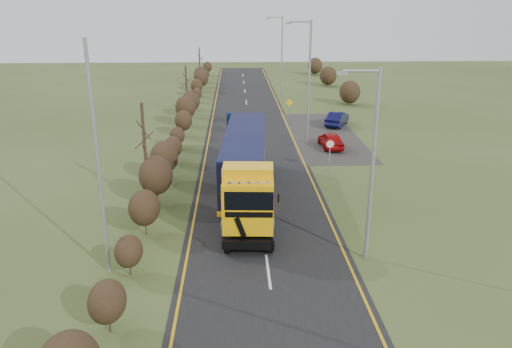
{
  "coord_description": "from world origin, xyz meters",
  "views": [
    {
      "loc": [
        -1.37,
        -23.38,
        11.19
      ],
      "look_at": [
        -0.25,
        2.71,
        2.27
      ],
      "focal_mm": 35.0,
      "sensor_mm": 36.0,
      "label": 1
    }
  ],
  "objects_px": {
    "car_blue_sedan": "(337,119)",
    "streetlight_near": "(371,159)",
    "car_red_hatchback": "(331,140)",
    "speed_sign": "(330,149)",
    "lorry": "(245,165)"
  },
  "relations": [
    {
      "from": "car_blue_sedan",
      "to": "streetlight_near",
      "type": "distance_m",
      "value": 27.11
    },
    {
      "from": "car_red_hatchback",
      "to": "speed_sign",
      "type": "height_order",
      "value": "speed_sign"
    },
    {
      "from": "car_blue_sedan",
      "to": "streetlight_near",
      "type": "relative_size",
      "value": 0.47
    },
    {
      "from": "lorry",
      "to": "car_blue_sedan",
      "type": "relative_size",
      "value": 3.51
    },
    {
      "from": "streetlight_near",
      "to": "car_red_hatchback",
      "type": "bearing_deg",
      "value": 84.09
    },
    {
      "from": "car_red_hatchback",
      "to": "car_blue_sedan",
      "type": "xyz_separation_m",
      "value": [
        2.07,
        7.77,
        0.02
      ]
    },
    {
      "from": "lorry",
      "to": "car_blue_sedan",
      "type": "distance_m",
      "value": 21.36
    },
    {
      "from": "streetlight_near",
      "to": "speed_sign",
      "type": "xyz_separation_m",
      "value": [
        0.65,
        12.39,
        -3.12
      ]
    },
    {
      "from": "car_red_hatchback",
      "to": "streetlight_near",
      "type": "distance_m",
      "value": 19.27
    },
    {
      "from": "car_blue_sedan",
      "to": "lorry",
      "type": "bearing_deg",
      "value": 89.17
    },
    {
      "from": "car_red_hatchback",
      "to": "speed_sign",
      "type": "distance_m",
      "value": 6.54
    },
    {
      "from": "car_blue_sedan",
      "to": "car_red_hatchback",
      "type": "bearing_deg",
      "value": 100.15
    },
    {
      "from": "car_blue_sedan",
      "to": "speed_sign",
      "type": "bearing_deg",
      "value": 101.66
    },
    {
      "from": "car_blue_sedan",
      "to": "speed_sign",
      "type": "xyz_separation_m",
      "value": [
        -3.36,
        -14.1,
        1.01
      ]
    },
    {
      "from": "car_red_hatchback",
      "to": "lorry",
      "type": "bearing_deg",
      "value": 54.77
    }
  ]
}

